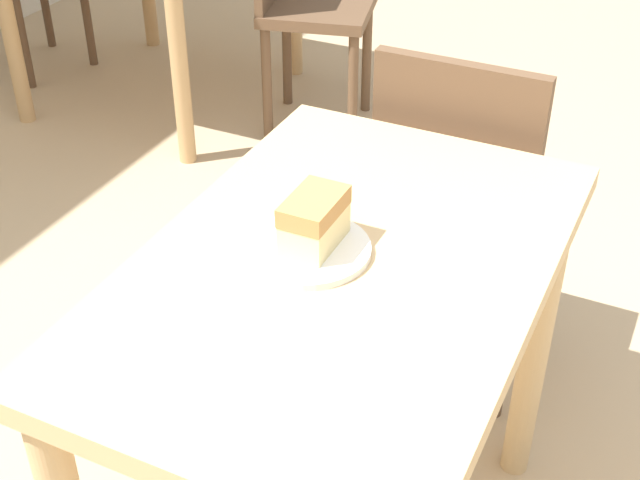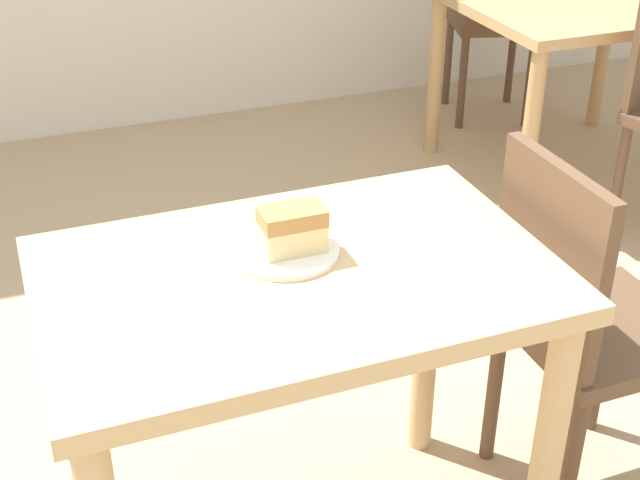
# 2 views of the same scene
# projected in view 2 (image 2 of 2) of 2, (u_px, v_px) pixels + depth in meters

# --- Properties ---
(dining_table_near) EXTENTS (0.93, 0.60, 0.76)m
(dining_table_near) POSITION_uv_depth(u_px,v_px,m) (298.00, 333.00, 1.67)
(dining_table_near) COLOR tan
(dining_table_near) RESTS_ON ground_plane
(dining_table_far) EXTENTS (0.95, 0.83, 0.72)m
(dining_table_far) POSITION_uv_depth(u_px,v_px,m) (580.00, 25.00, 3.46)
(dining_table_far) COLOR tan
(dining_table_far) RESTS_ON ground_plane
(chair_near_window) EXTENTS (0.37, 0.37, 0.88)m
(chair_near_window) POSITION_uv_depth(u_px,v_px,m) (582.00, 322.00, 1.93)
(chair_near_window) COLOR brown
(chair_near_window) RESTS_ON ground_plane
(chair_far_opposite) EXTENTS (0.46, 0.46, 0.88)m
(chair_far_opposite) POSITION_uv_depth(u_px,v_px,m) (497.00, 17.00, 4.02)
(chair_far_opposite) COLOR brown
(chair_far_opposite) RESTS_ON ground_plane
(plate) EXTENTS (0.20, 0.20, 0.01)m
(plate) POSITION_uv_depth(u_px,v_px,m) (286.00, 251.00, 1.65)
(plate) COLOR white
(plate) RESTS_ON dining_table_near
(cake_slice) EXTENTS (0.12, 0.07, 0.08)m
(cake_slice) POSITION_uv_depth(u_px,v_px,m) (292.00, 229.00, 1.62)
(cake_slice) COLOR beige
(cake_slice) RESTS_ON plate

